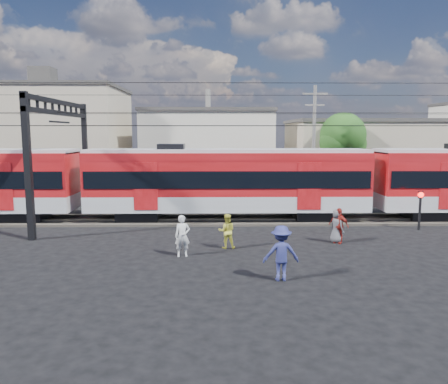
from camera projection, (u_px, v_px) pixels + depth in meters
The scene contains 17 objects.
ground at pixel (244, 260), 17.66m from camera, with size 120.00×120.00×0.00m, color black.
track_bed at pixel (236, 219), 25.57m from camera, with size 70.00×3.40×0.12m, color #2D2823.
rail_near at pixel (237, 220), 24.81m from camera, with size 70.00×0.12×0.12m, color #59544C.
rail_far at pixel (235, 215), 26.30m from camera, with size 70.00×0.12×0.12m, color #59544C.
commuter_train at pixel (231, 180), 25.25m from camera, with size 50.30×3.08×4.17m.
catenary at pixel (84, 132), 24.76m from camera, with size 70.00×9.30×7.52m.
building_west at pixel (46, 138), 40.55m from camera, with size 14.28×10.20×9.30m.
building_midwest at pixel (208, 147), 43.88m from camera, with size 12.24×12.24×7.30m.
building_mideast at pixel (377, 154), 41.22m from camera, with size 16.32×10.20×6.30m.
utility_pole_mid at pixel (314, 141), 32.00m from camera, with size 1.80×0.24×8.50m.
tree_near at pixel (345, 138), 35.09m from camera, with size 3.82×3.64×6.72m.
pedestrian_a at pixel (182, 236), 18.05m from camera, with size 0.63×0.41×1.73m, color silver.
pedestrian_b at pixel (227, 231), 19.34m from camera, with size 0.75×0.59×1.55m, color gold.
pedestrian_c at pixel (281, 253), 15.09m from camera, with size 1.25×0.72×1.94m, color navy.
pedestrian_d at pixel (339, 226), 20.24m from camera, with size 0.97×0.40×1.65m, color maroon.
pedestrian_e at pixel (337, 226), 20.31m from camera, with size 0.77×0.50×1.58m, color #515157.
crossing_signal at pixel (420, 203), 22.88m from camera, with size 0.30×0.30×2.07m.
Camera 1 is at (-1.09, -17.11, 5.10)m, focal length 35.00 mm.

